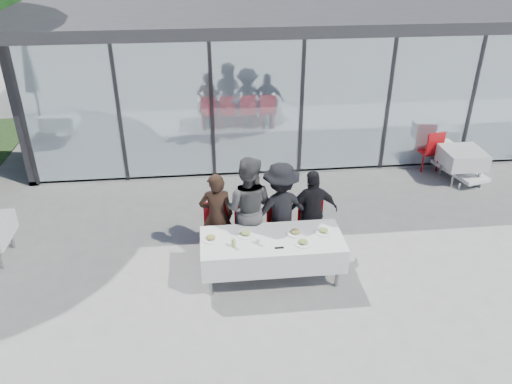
% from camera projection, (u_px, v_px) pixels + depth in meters
% --- Properties ---
extents(ground, '(90.00, 90.00, 0.00)m').
position_uv_depth(ground, '(281.00, 286.00, 7.99)').
color(ground, gray).
rests_on(ground, ground).
extents(pavilion, '(14.80, 8.80, 3.44)m').
position_uv_depth(pavilion, '(309.00, 41.00, 14.29)').
color(pavilion, gray).
rests_on(pavilion, ground).
extents(dining_table, '(2.26, 0.96, 0.75)m').
position_uv_depth(dining_table, '(272.00, 250.00, 7.96)').
color(dining_table, silver).
rests_on(dining_table, ground).
extents(diner_a, '(0.59, 0.59, 1.58)m').
position_uv_depth(diner_a, '(217.00, 216.00, 8.38)').
color(diner_a, black).
rests_on(diner_a, ground).
extents(diner_chair_a, '(0.44, 0.44, 0.97)m').
position_uv_depth(diner_chair_a, '(217.00, 227.00, 8.53)').
color(diner_chair_a, '#AC0B10').
rests_on(diner_chair_a, ground).
extents(diner_b, '(1.13, 1.13, 1.84)m').
position_uv_depth(diner_b, '(248.00, 208.00, 8.37)').
color(diner_b, '#494949').
rests_on(diner_b, ground).
extents(diner_chair_b, '(0.44, 0.44, 0.97)m').
position_uv_depth(diner_chair_b, '(248.00, 226.00, 8.58)').
color(diner_chair_b, '#AC0B10').
rests_on(diner_chair_b, ground).
extents(diner_c, '(1.25, 1.25, 1.70)m').
position_uv_depth(diner_c, '(281.00, 209.00, 8.45)').
color(diner_c, black).
rests_on(diner_c, ground).
extents(diner_chair_c, '(0.44, 0.44, 0.97)m').
position_uv_depth(diner_chair_c, '(280.00, 224.00, 8.64)').
color(diner_chair_c, '#AC0B10').
rests_on(diner_chair_c, ground).
extents(diner_d, '(0.98, 0.98, 1.54)m').
position_uv_depth(diner_d, '(312.00, 212.00, 8.54)').
color(diner_d, black).
rests_on(diner_d, ground).
extents(diner_chair_d, '(0.44, 0.44, 0.97)m').
position_uv_depth(diner_chair_d, '(311.00, 222.00, 8.69)').
color(diner_chair_d, '#AC0B10').
rests_on(diner_chair_d, ground).
extents(plate_a, '(0.28, 0.28, 0.07)m').
position_uv_depth(plate_a, '(211.00, 238.00, 7.82)').
color(plate_a, white).
rests_on(plate_a, dining_table).
extents(plate_b, '(0.28, 0.28, 0.07)m').
position_uv_depth(plate_b, '(246.00, 234.00, 7.93)').
color(plate_b, white).
rests_on(plate_b, dining_table).
extents(plate_c, '(0.28, 0.28, 0.07)m').
position_uv_depth(plate_c, '(295.00, 232.00, 7.97)').
color(plate_c, white).
rests_on(plate_c, dining_table).
extents(plate_d, '(0.28, 0.28, 0.07)m').
position_uv_depth(plate_d, '(324.00, 231.00, 8.00)').
color(plate_d, white).
rests_on(plate_d, dining_table).
extents(plate_extra, '(0.28, 0.28, 0.07)m').
position_uv_depth(plate_extra, '(303.00, 242.00, 7.72)').
color(plate_extra, white).
rests_on(plate_extra, dining_table).
extents(juice_bottle, '(0.06, 0.06, 0.14)m').
position_uv_depth(juice_bottle, '(234.00, 243.00, 7.62)').
color(juice_bottle, '#95B54B').
rests_on(juice_bottle, dining_table).
extents(drinking_glasses, '(0.07, 0.07, 0.10)m').
position_uv_depth(drinking_glasses, '(259.00, 241.00, 7.70)').
color(drinking_glasses, silver).
rests_on(drinking_glasses, dining_table).
extents(folded_eyeglasses, '(0.14, 0.03, 0.01)m').
position_uv_depth(folded_eyeglasses, '(279.00, 248.00, 7.62)').
color(folded_eyeglasses, black).
rests_on(folded_eyeglasses, dining_table).
extents(spare_table_right, '(0.86, 0.86, 0.74)m').
position_uv_depth(spare_table_right, '(462.00, 158.00, 11.01)').
color(spare_table_right, silver).
rests_on(spare_table_right, ground).
extents(spare_chair_b, '(0.52, 0.52, 0.97)m').
position_uv_depth(spare_chair_b, '(431.00, 149.00, 11.48)').
color(spare_chair_b, '#AC0B10').
rests_on(spare_chair_b, ground).
extents(lounger, '(0.92, 1.44, 0.72)m').
position_uv_depth(lounger, '(455.00, 164.00, 11.41)').
color(lounger, white).
rests_on(lounger, ground).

